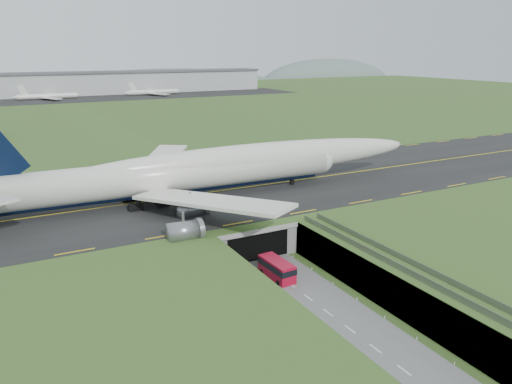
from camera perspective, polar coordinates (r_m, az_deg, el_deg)
ground at (r=83.25m, az=2.90°, el=-9.82°), size 900.00×900.00×0.00m
airfield_deck at (r=81.99m, az=2.93°, el=-7.94°), size 800.00×800.00×6.00m
trench_road at (r=77.57m, az=5.80°, el=-11.85°), size 12.00×75.00×0.20m
taxiway at (r=108.86m, az=-5.97°, el=-0.17°), size 800.00×44.00×0.18m
tunnel_portal at (r=95.52m, az=-2.21°, el=-4.16°), size 17.00×22.30×6.00m
guideway at (r=73.89m, az=18.26°, el=-9.59°), size 3.00×53.00×7.05m
jumbo_jet at (r=105.21m, az=-5.90°, el=2.48°), size 103.57×64.96×21.50m
shuttle_tram at (r=82.49m, az=2.39°, el=-8.78°), size 3.19×7.64×3.07m
cargo_terminal at (r=366.30m, az=-22.31°, el=11.34°), size 320.00×67.00×15.60m
distant_hills at (r=506.41m, az=-16.41°, el=10.80°), size 700.00×91.00×60.00m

